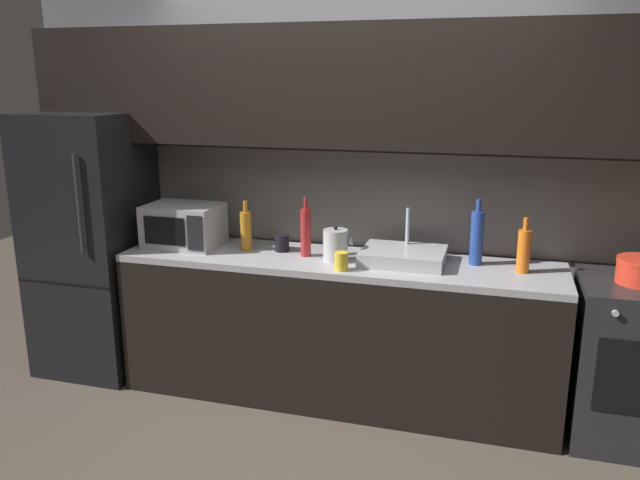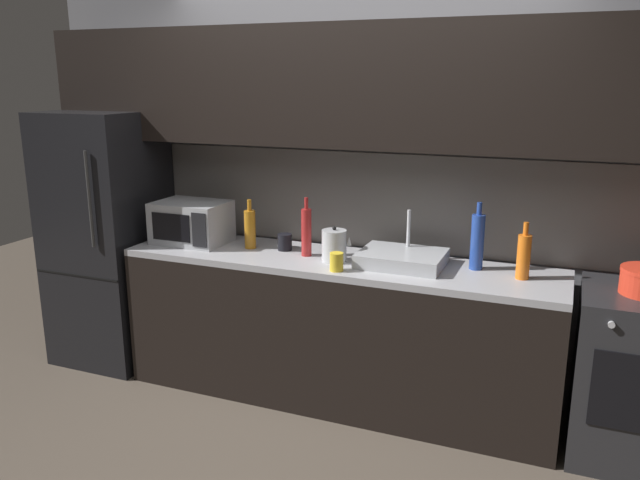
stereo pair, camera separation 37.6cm
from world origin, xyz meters
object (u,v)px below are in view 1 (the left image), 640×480
(wine_bottle_blue, at_px, (477,237))
(wine_bottle_amber, at_px, (246,230))
(wine_bottle_orange, at_px, (524,250))
(refrigerator, at_px, (93,244))
(kettle, at_px, (336,245))
(microwave, at_px, (184,225))
(mug_dark, at_px, (282,243))
(mug_yellow, at_px, (341,261))
(wine_bottle_red, at_px, (306,232))
(oven_range, at_px, (631,362))

(wine_bottle_blue, bearing_deg, wine_bottle_amber, -176.72)
(wine_bottle_orange, bearing_deg, refrigerator, -179.38)
(kettle, relative_size, wine_bottle_amber, 0.68)
(kettle, bearing_deg, wine_bottle_blue, 11.25)
(kettle, bearing_deg, wine_bottle_amber, 172.55)
(microwave, height_order, mug_dark, microwave)
(microwave, xyz_separation_m, wine_bottle_orange, (2.07, 0.01, -0.01))
(wine_bottle_blue, bearing_deg, mug_dark, -177.91)
(mug_dark, bearing_deg, wine_bottle_blue, 2.09)
(microwave, xyz_separation_m, mug_yellow, (1.10, -0.23, -0.08))
(mug_dark, bearing_deg, kettle, -17.10)
(kettle, xyz_separation_m, mug_dark, (-0.38, 0.12, -0.04))
(mug_yellow, bearing_deg, wine_bottle_blue, 24.80)
(kettle, xyz_separation_m, wine_bottle_blue, (0.80, 0.16, 0.07))
(refrigerator, bearing_deg, mug_dark, 3.15)
(refrigerator, height_order, wine_bottle_blue, refrigerator)
(mug_dark, relative_size, mug_yellow, 0.99)
(refrigerator, distance_m, mug_yellow, 1.79)
(wine_bottle_blue, relative_size, mug_dark, 3.70)
(microwave, bearing_deg, kettle, -3.43)
(wine_bottle_amber, height_order, wine_bottle_blue, wine_bottle_blue)
(refrigerator, xyz_separation_m, wine_bottle_red, (1.50, 0.01, 0.18))
(wine_bottle_blue, distance_m, wine_bottle_orange, 0.27)
(wine_bottle_amber, xyz_separation_m, wine_bottle_blue, (1.39, 0.08, 0.04))
(microwave, xyz_separation_m, mug_dark, (0.64, 0.05, -0.08))
(wine_bottle_amber, height_order, mug_dark, wine_bottle_amber)
(refrigerator, relative_size, oven_range, 1.93)
(oven_range, xyz_separation_m, wine_bottle_orange, (-0.60, 0.03, 0.58))
(kettle, distance_m, mug_dark, 0.40)
(microwave, bearing_deg, wine_bottle_blue, 3.07)
(oven_range, height_order, wine_bottle_red, wine_bottle_red)
(wine_bottle_amber, relative_size, wine_bottle_orange, 1.00)
(wine_bottle_blue, bearing_deg, microwave, -176.93)
(oven_range, relative_size, wine_bottle_red, 2.52)
(wine_bottle_red, distance_m, mug_yellow, 0.37)
(wine_bottle_red, bearing_deg, wine_bottle_orange, 0.90)
(oven_range, bearing_deg, wine_bottle_red, 179.66)
(oven_range, xyz_separation_m, mug_yellow, (-1.58, -0.21, 0.50))
(wine_bottle_orange, height_order, mug_yellow, wine_bottle_orange)
(wine_bottle_amber, xyz_separation_m, mug_yellow, (0.68, -0.25, -0.07))
(oven_range, distance_m, wine_bottle_blue, 1.06)
(wine_bottle_amber, xyz_separation_m, wine_bottle_orange, (1.65, -0.01, -0.00))
(refrigerator, distance_m, wine_bottle_orange, 2.76)
(microwave, height_order, mug_yellow, microwave)
(oven_range, relative_size, mug_yellow, 8.60)
(oven_range, bearing_deg, wine_bottle_amber, 179.06)
(wine_bottle_amber, distance_m, wine_bottle_orange, 1.65)
(microwave, relative_size, kettle, 2.16)
(wine_bottle_blue, distance_m, mug_dark, 1.18)
(refrigerator, xyz_separation_m, oven_range, (3.36, -0.00, -0.42))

